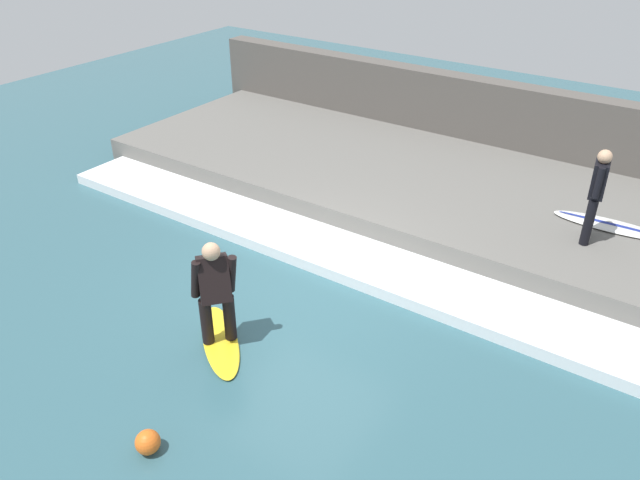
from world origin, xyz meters
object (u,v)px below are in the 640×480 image
object	(u,v)px
surfboard_riding	(220,341)
surfer_waiting_near	(596,191)
marker_buoy	(148,442)
surfboard_waiting_near	(610,225)
surfer_riding	(215,288)

from	to	relation	value
surfboard_riding	surfer_waiting_near	distance (m)	6.07
surfboard_riding	marker_buoy	world-z (taller)	marker_buoy
surfer_waiting_near	surfboard_waiting_near	world-z (taller)	surfer_waiting_near
surfer_riding	surfer_waiting_near	xyz separation A→B (m)	(4.75, -3.52, 0.47)
surfer_riding	surfboard_riding	bearing A→B (deg)	165.96
surfer_riding	marker_buoy	xyz separation A→B (m)	(-1.84, -0.62, -0.77)
surfboard_riding	surfer_riding	distance (m)	0.88
surfboard_riding	marker_buoy	distance (m)	1.94
surfer_riding	marker_buoy	distance (m)	2.09
surfer_riding	surfer_waiting_near	distance (m)	5.94
surfboard_riding	marker_buoy	xyz separation A→B (m)	(-1.84, -0.62, 0.11)
surfboard_riding	surfer_waiting_near	size ratio (longest dim) A/B	1.00
marker_buoy	surfer_riding	bearing A→B (deg)	18.48
surfer_riding	marker_buoy	world-z (taller)	surfer_riding
surfboard_riding	surfer_riding	xyz separation A→B (m)	(0.00, -0.00, 0.88)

